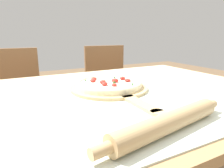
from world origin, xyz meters
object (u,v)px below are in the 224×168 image
object	(u,v)px
pizza	(109,84)
chair_right	(108,87)
pizza_peel	(111,89)
chair_left	(16,99)
rolling_pin	(168,122)

from	to	relation	value
pizza	chair_right	world-z (taller)	chair_right
pizza_peel	chair_right	distance (m)	0.99
chair_left	chair_right	world-z (taller)	same
pizza_peel	rolling_pin	distance (m)	0.41
pizza_peel	rolling_pin	bearing A→B (deg)	-96.91
pizza_peel	chair_right	xyz separation A→B (m)	(0.41, 0.87, -0.25)
chair_left	pizza_peel	bearing A→B (deg)	-64.79
pizza	chair_right	size ratio (longest dim) A/B	0.32
chair_right	pizza_peel	bearing A→B (deg)	-109.41
chair_left	chair_right	distance (m)	0.78
chair_left	chair_right	size ratio (longest dim) A/B	1.00
pizza	pizza_peel	bearing A→B (deg)	-90.26
pizza	rolling_pin	bearing A→B (deg)	-96.57
pizza	chair_right	bearing A→B (deg)	63.97
pizza_peel	pizza	world-z (taller)	pizza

